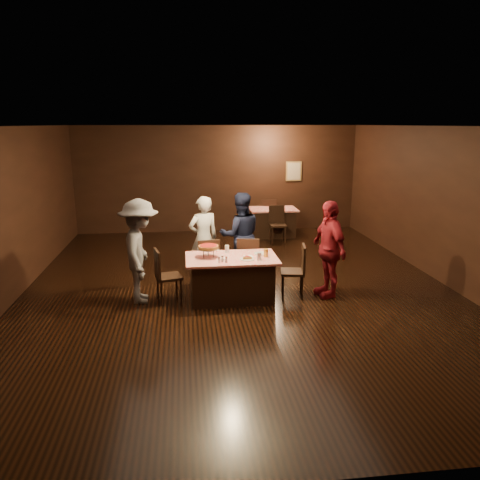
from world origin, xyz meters
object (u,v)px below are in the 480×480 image
chair_far_left (207,262)px  diner_navy_hoodie (240,235)px  plate_empty (261,253)px  chair_back_near (278,224)px  chair_far_right (248,260)px  chair_back_far (269,215)px  back_table (273,222)px  diner_white_jacket (203,238)px  chair_end_right (293,271)px  diner_grey_knit (140,251)px  pizza_stand (208,247)px  diner_red_shirt (329,249)px  chair_end_left (169,276)px  glass_amber (266,253)px  glass_back (227,249)px  glass_front_right (259,256)px  main_table (232,278)px

chair_far_left → diner_navy_hoodie: size_ratio=0.55×
plate_empty → chair_back_near: bearing=74.2°
chair_far_right → chair_back_far: (1.23, 4.51, 0.00)m
back_table → chair_back_near: 0.71m
chair_far_left → chair_back_far: bearing=-125.4°
chair_far_left → chair_far_right: 0.80m
chair_back_far → chair_far_right: bearing=84.0°
diner_white_jacket → diner_navy_hoodie: bearing=164.6°
chair_end_right → diner_white_jacket: (-1.54, 1.17, 0.36)m
chair_back_near → diner_white_jacket: 3.49m
diner_grey_knit → chair_back_far: bearing=-33.5°
diner_navy_hoodie → chair_back_far: bearing=-110.2°
pizza_stand → diner_grey_knit: bearing=178.1°
diner_grey_knit → diner_red_shirt: diner_grey_knit is taller
diner_navy_hoodie → plate_empty: size_ratio=6.92×
diner_grey_knit → diner_red_shirt: 3.32m
diner_navy_hoodie → diner_red_shirt: (1.43, -1.25, 0.01)m
chair_end_left → diner_grey_knit: (-0.48, 0.09, 0.43)m
chair_end_left → diner_white_jacket: (0.66, 1.17, 0.36)m
diner_red_shirt → glass_amber: (-1.14, -0.02, -0.03)m
diner_navy_hoodie → glass_amber: diner_navy_hoodie is taller
back_table → glass_amber: glass_amber is taller
diner_white_jacket → diner_red_shirt: 2.49m
back_table → chair_end_left: 5.40m
diner_grey_knit → chair_end_left: bearing=-102.3°
glass_back → glass_front_right: bearing=-47.7°
main_table → glass_back: (-0.05, 0.30, 0.46)m
chair_back_near → plate_empty: (-1.08, -3.81, 0.30)m
main_table → glass_amber: (0.60, -0.05, 0.46)m
main_table → pizza_stand: 0.70m
main_table → chair_back_far: bearing=72.8°
pizza_stand → diner_navy_hoodie: bearing=58.9°
chair_back_far → glass_amber: (-1.03, -5.31, 0.37)m
main_table → diner_grey_knit: size_ratio=0.88×
chair_end_right → diner_navy_hoodie: size_ratio=0.55×
chair_far_right → glass_back: bearing=53.8°
glass_front_right → glass_amber: 0.25m
chair_far_right → diner_white_jacket: bearing=-17.9°
back_table → pizza_stand: (-2.03, -4.61, 0.57)m
diner_navy_hoodie → glass_front_right: size_ratio=12.36×
back_table → glass_front_right: size_ratio=9.29×
pizza_stand → glass_back: 0.44m
main_table → diner_navy_hoodie: diner_navy_hoodie is taller
glass_front_right → glass_back: (-0.50, 0.55, 0.00)m
main_table → diner_navy_hoodie: size_ratio=0.92×
plate_empty → glass_back: 0.62m
diner_red_shirt → glass_front_right: bearing=-91.9°
chair_far_left → diner_grey_knit: size_ratio=0.52×
chair_end_right → plate_empty: size_ratio=3.80×
diner_navy_hoodie → glass_back: diner_navy_hoodie is taller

